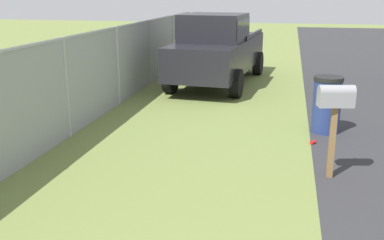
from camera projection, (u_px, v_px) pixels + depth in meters
mailbox at (335, 104)px, 6.53m from camera, size 0.30×0.54×1.42m
pickup_truck at (217, 47)px, 13.34m from camera, size 5.52×2.45×2.09m
trash_bin at (327, 105)px, 8.86m from camera, size 0.57×0.57×1.12m
fence_section at (95, 72)px, 9.71m from camera, size 18.63×0.07×1.90m
litter_can_midfield_a at (313, 142)px, 8.30m from camera, size 0.14×0.12×0.07m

